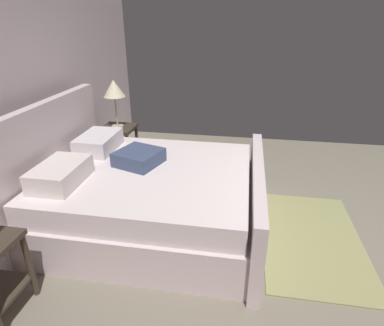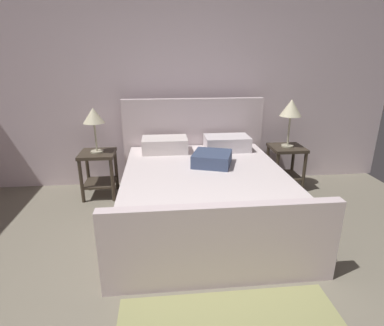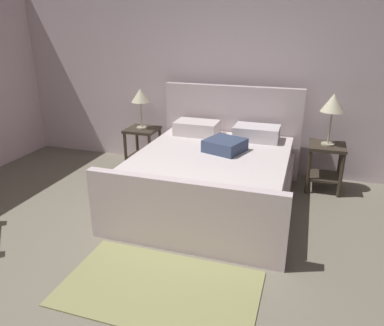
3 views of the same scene
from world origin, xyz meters
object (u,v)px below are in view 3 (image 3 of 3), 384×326
(table_lamp_right, at_px, (333,104))
(nightstand_left, at_px, (143,141))
(table_lamp_left, at_px, (141,97))
(nightstand_right, at_px, (325,160))
(bed, at_px, (213,174))

(table_lamp_right, height_order, nightstand_left, table_lamp_right)
(nightstand_left, height_order, table_lamp_left, table_lamp_left)
(nightstand_right, xyz_separation_m, table_lamp_left, (-2.52, -0.01, 0.65))
(bed, bearing_deg, table_lamp_left, 148.73)
(bed, bearing_deg, table_lamp_right, 31.47)
(table_lamp_left, bearing_deg, table_lamp_right, 0.12)
(table_lamp_left, bearing_deg, nightstand_left, -63.43)
(table_lamp_right, xyz_separation_m, nightstand_left, (-2.52, -0.01, -0.71))
(table_lamp_left, bearing_deg, nightstand_right, 0.12)
(bed, relative_size, nightstand_left, 3.60)
(nightstand_left, bearing_deg, nightstand_right, 0.12)
(bed, xyz_separation_m, nightstand_left, (-1.26, 0.77, 0.05))
(nightstand_left, bearing_deg, bed, -31.27)
(nightstand_right, distance_m, table_lamp_right, 0.71)
(bed, height_order, table_lamp_right, bed)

